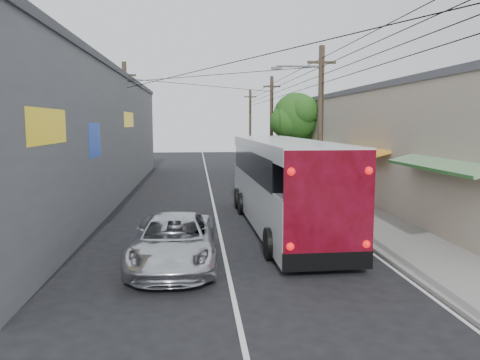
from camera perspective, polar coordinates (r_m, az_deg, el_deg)
The scene contains 13 objects.
ground at distance 10.54m, azimuth -0.12°, elevation -17.08°, with size 120.00×120.00×0.00m, color black.
sidewalk at distance 30.78m, azimuth 8.57°, elevation -1.02°, with size 3.00×80.00×0.12m, color slate.
building_right at distance 33.76m, azimuth 15.28°, elevation 4.78°, with size 7.09×40.00×6.25m.
building_left at distance 28.62m, azimuth -20.88°, elevation 5.22°, with size 7.20×36.00×7.25m.
utility_poles at distance 30.18m, azimuth 2.29°, elevation 6.64°, with size 11.80×45.28×8.00m.
street_tree at distance 36.44m, azimuth 6.99°, elevation 7.51°, with size 4.40×4.00×6.60m.
coach_bus at distance 19.17m, azimuth 5.14°, elevation -0.33°, with size 3.12×12.62×3.62m.
jeepney at distance 14.36m, azimuth -8.09°, elevation -7.39°, with size 2.50×5.42×1.50m, color silver.
parked_suv at distance 23.49m, azimuth 8.19°, elevation -1.45°, with size 2.49×6.11×1.77m, color #96969D.
parked_car_mid at distance 33.74m, azimuth 2.65°, elevation 0.73°, with size 1.50×3.73×1.27m, color #232328.
parked_car_far at distance 38.29m, azimuth 2.90°, elevation 1.76°, with size 1.75×5.01×1.65m, color black.
pedestrian_near at distance 24.91m, azimuth 14.05°, elevation -0.69°, with size 0.69×0.45×1.90m, color #CA6B84.
pedestrian_far at distance 28.39m, azimuth 11.69°, elevation -0.20°, with size 0.69×0.54×1.42m, color #9AB3E1.
Camera 1 is at (-0.88, -9.59, 4.30)m, focal length 35.00 mm.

